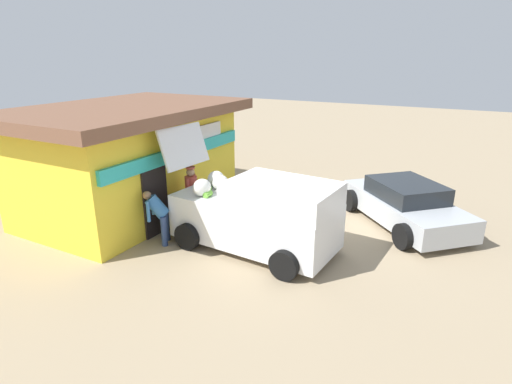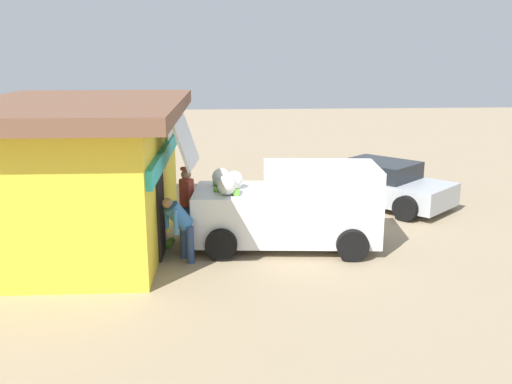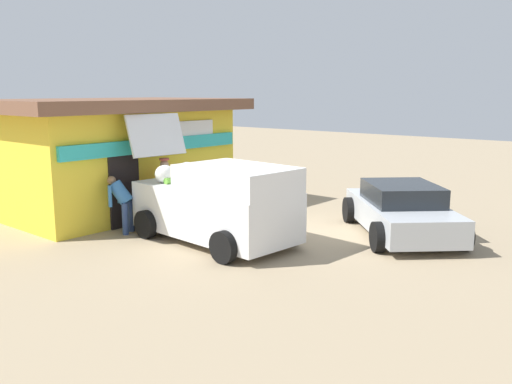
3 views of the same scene
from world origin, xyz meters
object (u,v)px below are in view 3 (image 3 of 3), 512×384
(unloaded_banana_pile, at_px, (144,215))
(paint_bucket, at_px, (235,204))
(parked_sedan, at_px, (401,211))
(vendor_standing, at_px, (165,186))
(customer_bending, at_px, (122,199))
(storefront_bar, at_px, (115,153))
(delivery_van, at_px, (218,203))

(unloaded_banana_pile, bearing_deg, paint_bucket, -21.06)
(parked_sedan, height_order, vendor_standing, vendor_standing)
(parked_sedan, relative_size, vendor_standing, 2.40)
(unloaded_banana_pile, bearing_deg, parked_sedan, -62.94)
(customer_bending, bearing_deg, storefront_bar, 56.38)
(paint_bucket, bearing_deg, storefront_bar, 128.51)
(paint_bucket, bearing_deg, customer_bending, 173.34)
(unloaded_banana_pile, distance_m, paint_bucket, 2.78)
(storefront_bar, xyz_separation_m, delivery_van, (-0.67, -4.73, -0.74))
(vendor_standing, distance_m, paint_bucket, 2.55)
(parked_sedan, relative_size, paint_bucket, 10.72)
(storefront_bar, height_order, vendor_standing, storefront_bar)
(parked_sedan, bearing_deg, vendor_standing, 118.17)
(delivery_van, xyz_separation_m, paint_bucket, (2.86, 1.98, -0.74))
(delivery_van, bearing_deg, paint_bucket, 34.77)
(vendor_standing, bearing_deg, delivery_van, -101.24)
(customer_bending, height_order, paint_bucket, customer_bending)
(vendor_standing, height_order, customer_bending, vendor_standing)
(paint_bucket, bearing_deg, vendor_standing, 171.64)
(customer_bending, xyz_separation_m, unloaded_banana_pile, (1.13, 0.56, -0.67))
(storefront_bar, distance_m, unloaded_banana_pile, 2.35)
(delivery_van, relative_size, unloaded_banana_pile, 6.15)
(parked_sedan, bearing_deg, customer_bending, 127.70)
(delivery_van, relative_size, customer_bending, 3.22)
(vendor_standing, xyz_separation_m, unloaded_banana_pile, (-0.20, 0.65, -0.84))
(storefront_bar, bearing_deg, vendor_standing, -94.97)
(delivery_van, height_order, parked_sedan, delivery_van)
(delivery_van, distance_m, paint_bucket, 3.55)
(storefront_bar, relative_size, unloaded_banana_pile, 9.58)
(parked_sedan, distance_m, vendor_standing, 6.05)
(customer_bending, bearing_deg, paint_bucket, -6.66)
(storefront_bar, distance_m, parked_sedan, 8.23)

